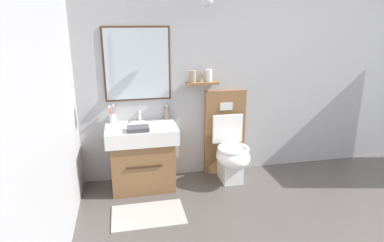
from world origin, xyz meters
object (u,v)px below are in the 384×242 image
Objects in this scene: toilet at (229,147)px; soap_dispenser at (167,113)px; vanity_sink_left at (142,155)px; folded_hand_towel at (138,129)px; toothbrush_cup at (113,118)px.

toilet reaches higher than soap_dispenser.
vanity_sink_left is 0.39m from folded_hand_towel.
toilet is 4.76× the size of toothbrush_cup.
toothbrush_cup is 0.42m from folded_hand_towel.
toilet reaches higher than folded_hand_towel.
vanity_sink_left is 0.74× the size of toilet.
folded_hand_towel is at bearing -53.02° from toothbrush_cup.
soap_dispenser is (0.59, 0.01, 0.01)m from toothbrush_cup.
soap_dispenser is (-0.68, 0.17, 0.39)m from toilet.
soap_dispenser is 0.77× the size of folded_hand_towel.
toilet is 1.34m from toothbrush_cup.
vanity_sink_left is 0.52m from toothbrush_cup.
toothbrush_cup reaches higher than folded_hand_towel.
soap_dispenser is at bearing 1.02° from toothbrush_cup.
folded_hand_towel is (0.25, -0.33, -0.03)m from toothbrush_cup.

